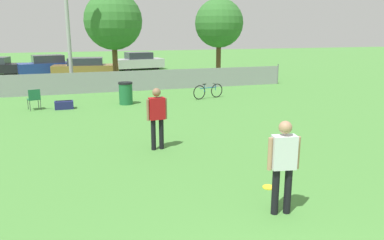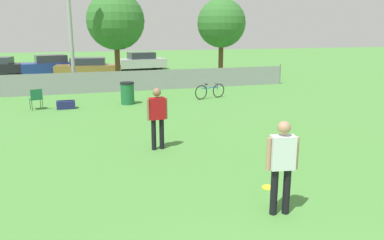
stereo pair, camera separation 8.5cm
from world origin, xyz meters
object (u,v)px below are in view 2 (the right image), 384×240
object	(u,v)px
player_thrower_red	(157,114)
parked_car_blue	(51,66)
tree_far_right	(221,23)
tree_near_pole	(116,21)
parked_car_silver	(142,61)
gear_bag_sideline	(66,105)
bicycle_sideline	(210,91)
frisbee_disc	(268,187)
trash_bin	(127,93)
parked_car_tan	(89,68)
light_pole	(69,7)
folding_chair_sideline	(36,98)
player_receiver_white	(282,161)

from	to	relation	value
player_thrower_red	parked_car_blue	distance (m)	20.07
tree_far_right	tree_near_pole	bearing A→B (deg)	-178.34
tree_far_right	parked_car_silver	xyz separation A→B (m)	(-3.92, 8.01, -2.98)
player_thrower_red	gear_bag_sideline	distance (m)	7.09
bicycle_sideline	gear_bag_sideline	size ratio (longest dim) A/B	2.25
player_thrower_red	gear_bag_sideline	bearing A→B (deg)	105.22
frisbee_disc	trash_bin	size ratio (longest dim) A/B	0.26
frisbee_disc	parked_car_silver	xyz separation A→B (m)	(2.07, 25.22, 0.67)
parked_car_blue	parked_car_tan	world-z (taller)	parked_car_blue
frisbee_disc	parked_car_tan	xyz separation A→B (m)	(-2.47, 21.18, 0.64)
light_pole	parked_car_blue	size ratio (longest dim) A/B	1.70
player_thrower_red	folding_chair_sideline	size ratio (longest dim) A/B	1.96
player_thrower_red	trash_bin	distance (m)	6.83
player_thrower_red	gear_bag_sideline	xyz separation A→B (m)	(-2.43, 6.61, -0.83)
tree_far_right	parked_car_tan	xyz separation A→B (m)	(-8.46, 3.97, -3.01)
tree_near_pole	gear_bag_sideline	size ratio (longest dim) A/B	7.40
tree_near_pole	parked_car_silver	distance (m)	9.27
folding_chair_sideline	frisbee_disc	bearing A→B (deg)	101.89
trash_bin	gear_bag_sideline	size ratio (longest dim) A/B	1.33
bicycle_sideline	gear_bag_sideline	world-z (taller)	bicycle_sideline
player_thrower_red	player_receiver_white	world-z (taller)	same
folding_chair_sideline	parked_car_tan	size ratio (longest dim) A/B	0.19
parked_car_silver	trash_bin	bearing A→B (deg)	-110.14
tree_near_pole	trash_bin	world-z (taller)	tree_near_pole
bicycle_sideline	tree_far_right	bearing A→B (deg)	49.23
player_thrower_red	parked_car_silver	world-z (taller)	player_thrower_red
trash_bin	parked_car_blue	xyz separation A→B (m)	(-3.62, 12.96, 0.21)
player_thrower_red	tree_near_pole	bearing A→B (deg)	82.31
light_pole	bicycle_sideline	world-z (taller)	light_pole
parked_car_blue	parked_car_tan	xyz separation A→B (m)	(2.54, -1.88, -0.05)
player_receiver_white	folding_chair_sideline	size ratio (longest dim) A/B	1.96
trash_bin	player_receiver_white	bearing A→B (deg)	-84.79
bicycle_sideline	parked_car_blue	bearing A→B (deg)	106.28
tree_near_pole	trash_bin	bearing A→B (deg)	-93.84
tree_near_pole	folding_chair_sideline	xyz separation A→B (m)	(-4.23, -6.95, -3.25)
tree_far_right	frisbee_disc	size ratio (longest dim) A/B	20.39
tree_far_right	trash_bin	bearing A→B (deg)	-136.10
player_thrower_red	parked_car_blue	xyz separation A→B (m)	(-3.43, 19.77, -0.29)
frisbee_disc	parked_car_tan	size ratio (longest dim) A/B	0.06
tree_far_right	folding_chair_sideline	xyz separation A→B (m)	(-11.15, -7.15, -3.16)
frisbee_disc	folding_chair_sideline	distance (m)	11.31
tree_far_right	trash_bin	xyz separation A→B (m)	(-7.39, -7.11, -3.17)
light_pole	gear_bag_sideline	size ratio (longest dim) A/B	9.88
folding_chair_sideline	parked_car_blue	size ratio (longest dim) A/B	0.20
player_thrower_red	tree_far_right	bearing A→B (deg)	56.49
tree_far_right	parked_car_tan	bearing A→B (deg)	154.88
parked_car_blue	player_thrower_red	bearing A→B (deg)	-91.00
player_receiver_white	parked_car_silver	xyz separation A→B (m)	(2.44, 26.28, -0.31)
tree_near_pole	trash_bin	xyz separation A→B (m)	(-0.46, -6.91, -3.26)
tree_far_right	parked_car_blue	world-z (taller)	tree_far_right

